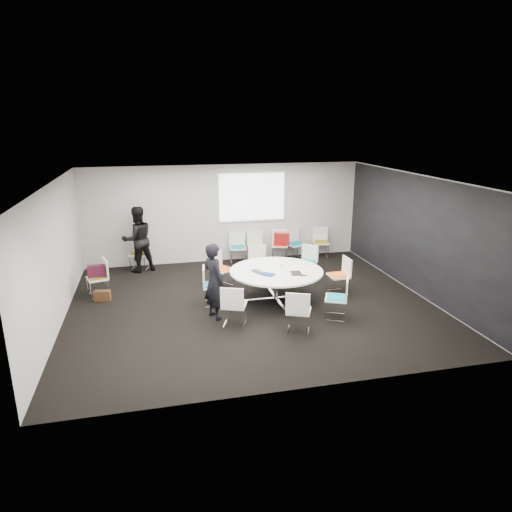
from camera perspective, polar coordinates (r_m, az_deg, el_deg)
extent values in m
cube|color=black|center=(10.38, -0.58, -6.09)|extent=(8.00, 7.00, 0.04)
cube|color=white|center=(9.65, -0.62, 9.66)|extent=(8.00, 7.00, 0.04)
cube|color=#B2ADA8|center=(13.29, -3.92, 5.35)|extent=(8.00, 0.04, 2.80)
cube|color=#B2ADA8|center=(6.71, 6.00, -6.17)|extent=(8.00, 0.04, 2.80)
cube|color=#B2ADA8|center=(9.89, -23.96, -0.02)|extent=(0.04, 7.00, 2.80)
cube|color=#B2ADA8|center=(11.46, 19.44, 2.60)|extent=(0.04, 7.00, 2.80)
cube|color=black|center=(11.44, 19.31, 2.60)|extent=(0.01, 6.94, 2.74)
cube|color=silver|center=(10.57, 2.50, -5.34)|extent=(0.90, 0.90, 0.08)
cylinder|color=silver|center=(10.45, 2.52, -3.68)|extent=(0.10, 0.10, 0.65)
cylinder|color=white|center=(10.34, 2.55, -1.89)|extent=(2.11, 2.11, 0.04)
cube|color=white|center=(13.30, -0.49, 7.37)|extent=(1.90, 0.03, 1.35)
cube|color=silver|center=(11.08, 10.20, -3.59)|extent=(0.43, 0.43, 0.42)
cube|color=white|center=(11.01, 10.26, -2.47)|extent=(0.46, 0.48, 0.04)
cube|color=#D65618|center=(11.00, 10.26, -2.32)|extent=(0.39, 0.41, 0.03)
cube|color=white|center=(11.02, 11.31, -1.23)|extent=(0.05, 0.46, 0.42)
cube|color=silver|center=(11.96, 6.27, -1.91)|extent=(0.59, 0.59, 0.42)
cube|color=white|center=(11.89, 6.31, -0.86)|extent=(0.64, 0.64, 0.04)
cube|color=#077D75|center=(11.88, 6.31, -0.72)|extent=(0.55, 0.55, 0.03)
cube|color=white|center=(12.00, 6.77, 0.45)|extent=(0.35, 0.35, 0.42)
cube|color=silver|center=(11.84, 0.22, -2.00)|extent=(0.47, 0.47, 0.42)
cube|color=white|center=(11.77, 0.22, -0.93)|extent=(0.52, 0.50, 0.04)
cube|color=olive|center=(11.76, 0.22, -0.80)|extent=(0.45, 0.43, 0.03)
cube|color=white|center=(11.90, 0.12, 0.42)|extent=(0.46, 0.10, 0.42)
cube|color=silver|center=(11.38, -4.27, -2.82)|extent=(0.59, 0.59, 0.42)
cube|color=white|center=(11.31, -4.30, -1.72)|extent=(0.63, 0.63, 0.04)
cube|color=#DA5216|center=(11.30, -4.30, -1.58)|extent=(0.55, 0.55, 0.03)
cube|color=white|center=(11.37, -5.10, -0.41)|extent=(0.38, 0.31, 0.42)
cube|color=silver|center=(10.33, -5.31, -4.92)|extent=(0.47, 0.47, 0.42)
cube|color=white|center=(10.24, -5.34, -3.73)|extent=(0.50, 0.51, 0.04)
cube|color=#0A6982|center=(10.23, -5.34, -3.57)|extent=(0.43, 0.45, 0.03)
cube|color=white|center=(10.17, -6.56, -2.54)|extent=(0.10, 0.46, 0.42)
cube|color=silver|center=(9.26, -2.73, -7.47)|extent=(0.54, 0.54, 0.42)
cube|color=white|center=(9.17, -2.75, -6.16)|extent=(0.59, 0.58, 0.04)
cube|color=olive|center=(9.16, -2.75, -5.99)|extent=(0.51, 0.50, 0.03)
cube|color=white|center=(8.90, -3.02, -5.31)|extent=(0.44, 0.20, 0.42)
cube|color=silver|center=(9.04, 5.29, -8.17)|extent=(0.55, 0.55, 0.42)
cube|color=white|center=(8.94, 5.33, -6.83)|extent=(0.60, 0.59, 0.04)
cube|color=red|center=(8.93, 5.34, -6.66)|extent=(0.52, 0.51, 0.03)
cube|color=white|center=(8.66, 5.23, -5.98)|extent=(0.43, 0.22, 0.42)
cube|color=silver|center=(9.74, 9.91, -6.48)|extent=(0.56, 0.56, 0.42)
cube|color=white|center=(9.65, 9.98, -5.22)|extent=(0.60, 0.60, 0.04)
cube|color=#0B7784|center=(9.64, 9.98, -5.06)|extent=(0.52, 0.52, 0.03)
cube|color=white|center=(9.56, 11.30, -4.02)|extent=(0.23, 0.43, 0.42)
cube|color=silver|center=(13.28, -2.27, 0.07)|extent=(0.45, 0.45, 0.42)
cube|color=white|center=(13.21, -2.28, 1.02)|extent=(0.50, 0.48, 0.04)
cube|color=#096877|center=(13.20, -2.28, 1.15)|extent=(0.43, 0.41, 0.03)
cube|color=white|center=(13.35, -2.39, 2.21)|extent=(0.46, 0.07, 0.42)
cube|color=silver|center=(13.35, 0.01, 0.17)|extent=(0.45, 0.45, 0.42)
cube|color=white|center=(13.29, 0.01, 1.13)|extent=(0.49, 0.47, 0.04)
cube|color=olive|center=(13.28, 0.01, 1.25)|extent=(0.42, 0.40, 0.03)
cube|color=white|center=(13.43, -0.14, 2.31)|extent=(0.46, 0.06, 0.42)
cube|color=silver|center=(13.56, 2.95, 0.41)|extent=(0.51, 0.51, 0.42)
cube|color=white|center=(13.49, 2.96, 1.35)|extent=(0.56, 0.54, 0.04)
cube|color=red|center=(13.49, 2.96, 1.47)|extent=(0.48, 0.47, 0.03)
cube|color=white|center=(13.64, 2.95, 2.51)|extent=(0.45, 0.15, 0.42)
cube|color=silver|center=(13.67, 4.98, 0.51)|extent=(0.51, 0.51, 0.42)
cube|color=white|center=(13.61, 5.00, 1.44)|extent=(0.56, 0.54, 0.04)
cube|color=#0A6878|center=(13.60, 5.00, 1.56)|extent=(0.48, 0.47, 0.03)
cube|color=white|center=(13.72, 4.55, 2.57)|extent=(0.45, 0.15, 0.42)
cube|color=silver|center=(13.96, 8.07, 0.74)|extent=(0.50, 0.50, 0.42)
cube|color=white|center=(13.90, 8.11, 1.66)|extent=(0.54, 0.53, 0.04)
cube|color=olive|center=(13.89, 8.11, 1.78)|extent=(0.47, 0.46, 0.03)
cube|color=white|center=(14.04, 8.02, 2.78)|extent=(0.46, 0.13, 0.42)
cube|color=silver|center=(11.37, -19.11, -3.74)|extent=(0.52, 0.52, 0.42)
cube|color=white|center=(11.30, -19.22, -2.65)|extent=(0.55, 0.57, 0.04)
cube|color=#596E16|center=(11.29, -19.23, -2.50)|extent=(0.48, 0.49, 0.03)
cube|color=white|center=(11.27, -18.29, -1.38)|extent=(0.17, 0.45, 0.42)
cube|color=silver|center=(13.07, -14.35, -0.73)|extent=(0.52, 0.52, 0.42)
cube|color=white|center=(13.00, -14.42, 0.24)|extent=(0.56, 0.55, 0.04)
cube|color=olive|center=(12.99, -14.43, 0.37)|extent=(0.49, 0.47, 0.03)
cube|color=white|center=(13.13, -14.23, 1.46)|extent=(0.45, 0.16, 0.42)
imported|color=black|center=(9.44, -5.24, -3.16)|extent=(0.59, 0.69, 1.61)
imported|color=black|center=(12.74, -14.57, 2.03)|extent=(1.05, 0.93, 1.80)
imported|color=#333338|center=(10.22, 0.34, -1.90)|extent=(0.32, 0.38, 0.03)
cube|color=silver|center=(10.29, -0.59, -1.09)|extent=(0.06, 0.30, 0.22)
cube|color=black|center=(10.13, 5.03, -2.15)|extent=(0.27, 0.33, 0.02)
cube|color=navy|center=(10.01, 1.52, -2.31)|extent=(0.33, 0.32, 0.03)
cube|color=white|center=(10.67, 5.16, -1.22)|extent=(0.32, 0.25, 0.00)
cube|color=white|center=(10.37, 6.26, -1.79)|extent=(0.31, 0.23, 0.00)
cylinder|color=white|center=(10.56, 3.21, -1.12)|extent=(0.08, 0.08, 0.09)
cube|color=black|center=(10.02, 6.00, -2.43)|extent=(0.14, 0.07, 0.01)
cube|color=#411123|center=(11.24, -19.31, -1.78)|extent=(0.40, 0.15, 0.28)
cube|color=#432815|center=(11.09, -18.64, -4.71)|extent=(0.38, 0.21, 0.24)
cube|color=#A61714|center=(13.23, 3.23, 2.20)|extent=(0.47, 0.33, 0.36)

